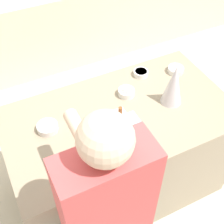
{
  "coord_description": "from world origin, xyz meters",
  "views": [
    {
      "loc": [
        -0.68,
        -1.26,
        2.44
      ],
      "look_at": [
        -0.06,
        0.0,
        0.95
      ],
      "focal_mm": 50.0,
      "sensor_mm": 36.0,
      "label": 1
    }
  ],
  "objects_px": {
    "decorative_tree": "(174,85)",
    "baking_tray": "(116,139)",
    "candy_bowl_front_corner": "(141,73)",
    "candy_bowl_far_right": "(126,92)",
    "candy_bowl_beside_tree": "(176,69)",
    "candy_bowl_far_left": "(48,127)",
    "gingerbread_house": "(116,129)",
    "person": "(107,222)"
  },
  "relations": [
    {
      "from": "gingerbread_house",
      "to": "candy_bowl_far_right",
      "type": "relative_size",
      "value": 1.99
    },
    {
      "from": "person",
      "to": "gingerbread_house",
      "type": "bearing_deg",
      "value": 58.68
    },
    {
      "from": "candy_bowl_far_left",
      "to": "candy_bowl_beside_tree",
      "type": "bearing_deg",
      "value": 6.93
    },
    {
      "from": "candy_bowl_far_right",
      "to": "decorative_tree",
      "type": "bearing_deg",
      "value": -37.97
    },
    {
      "from": "candy_bowl_beside_tree",
      "to": "person",
      "type": "xyz_separation_m",
      "value": [
        -0.99,
        -0.85,
        -0.05
      ]
    },
    {
      "from": "candy_bowl_far_right",
      "to": "candy_bowl_beside_tree",
      "type": "bearing_deg",
      "value": 7.66
    },
    {
      "from": "baking_tray",
      "to": "candy_bowl_front_corner",
      "type": "distance_m",
      "value": 0.66
    },
    {
      "from": "baking_tray",
      "to": "candy_bowl_front_corner",
      "type": "xyz_separation_m",
      "value": [
        0.46,
        0.48,
        0.02
      ]
    },
    {
      "from": "candy_bowl_beside_tree",
      "to": "candy_bowl_far_left",
      "type": "relative_size",
      "value": 0.9
    },
    {
      "from": "candy_bowl_far_right",
      "to": "person",
      "type": "relative_size",
      "value": 0.07
    },
    {
      "from": "baking_tray",
      "to": "candy_bowl_beside_tree",
      "type": "distance_m",
      "value": 0.82
    },
    {
      "from": "candy_bowl_beside_tree",
      "to": "person",
      "type": "height_order",
      "value": "person"
    },
    {
      "from": "baking_tray",
      "to": "decorative_tree",
      "type": "distance_m",
      "value": 0.54
    },
    {
      "from": "candy_bowl_far_left",
      "to": "baking_tray",
      "type": "bearing_deg",
      "value": -36.57
    },
    {
      "from": "person",
      "to": "candy_bowl_front_corner",
      "type": "bearing_deg",
      "value": 51.9
    },
    {
      "from": "decorative_tree",
      "to": "candy_bowl_far_left",
      "type": "xyz_separation_m",
      "value": [
        -0.86,
        0.13,
        -0.13
      ]
    },
    {
      "from": "candy_bowl_front_corner",
      "to": "person",
      "type": "distance_m",
      "value": 1.18
    },
    {
      "from": "decorative_tree",
      "to": "person",
      "type": "bearing_deg",
      "value": -142.88
    },
    {
      "from": "baking_tray",
      "to": "gingerbread_house",
      "type": "relative_size",
      "value": 1.85
    },
    {
      "from": "gingerbread_house",
      "to": "candy_bowl_far_left",
      "type": "bearing_deg",
      "value": 143.48
    },
    {
      "from": "candy_bowl_beside_tree",
      "to": "candy_bowl_far_left",
      "type": "xyz_separation_m",
      "value": [
        -1.08,
        -0.13,
        0.0
      ]
    },
    {
      "from": "candy_bowl_far_right",
      "to": "person",
      "type": "xyz_separation_m",
      "value": [
        -0.53,
        -0.78,
        -0.05
      ]
    },
    {
      "from": "candy_bowl_beside_tree",
      "to": "gingerbread_house",
      "type": "bearing_deg",
      "value": -151.13
    },
    {
      "from": "baking_tray",
      "to": "candy_bowl_front_corner",
      "type": "relative_size",
      "value": 3.9
    },
    {
      "from": "candy_bowl_far_right",
      "to": "candy_bowl_beside_tree",
      "type": "distance_m",
      "value": 0.47
    },
    {
      "from": "gingerbread_house",
      "to": "candy_bowl_far_left",
      "type": "distance_m",
      "value": 0.45
    },
    {
      "from": "decorative_tree",
      "to": "candy_bowl_far_right",
      "type": "height_order",
      "value": "decorative_tree"
    },
    {
      "from": "baking_tray",
      "to": "person",
      "type": "distance_m",
      "value": 0.53
    },
    {
      "from": "baking_tray",
      "to": "decorative_tree",
      "type": "height_order",
      "value": "decorative_tree"
    },
    {
      "from": "candy_bowl_far_left",
      "to": "gingerbread_house",
      "type": "bearing_deg",
      "value": -36.52
    },
    {
      "from": "decorative_tree",
      "to": "gingerbread_house",
      "type": "bearing_deg",
      "value": -164.73
    },
    {
      "from": "candy_bowl_far_right",
      "to": "candy_bowl_far_left",
      "type": "bearing_deg",
      "value": -173.62
    },
    {
      "from": "gingerbread_house",
      "to": "person",
      "type": "height_order",
      "value": "person"
    },
    {
      "from": "candy_bowl_front_corner",
      "to": "candy_bowl_far_right",
      "type": "relative_size",
      "value": 0.94
    },
    {
      "from": "person",
      "to": "baking_tray",
      "type": "bearing_deg",
      "value": 58.7
    },
    {
      "from": "baking_tray",
      "to": "candy_bowl_far_right",
      "type": "bearing_deg",
      "value": 52.85
    },
    {
      "from": "gingerbread_house",
      "to": "candy_bowl_beside_tree",
      "type": "height_order",
      "value": "gingerbread_house"
    },
    {
      "from": "decorative_tree",
      "to": "baking_tray",
      "type": "bearing_deg",
      "value": -164.72
    },
    {
      "from": "candy_bowl_front_corner",
      "to": "candy_bowl_far_right",
      "type": "xyz_separation_m",
      "value": [
        -0.2,
        -0.15,
        0.0
      ]
    },
    {
      "from": "candy_bowl_front_corner",
      "to": "candy_bowl_far_left",
      "type": "bearing_deg",
      "value": -165.22
    },
    {
      "from": "candy_bowl_front_corner",
      "to": "person",
      "type": "height_order",
      "value": "person"
    },
    {
      "from": "decorative_tree",
      "to": "candy_bowl_front_corner",
      "type": "relative_size",
      "value": 2.79
    }
  ]
}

